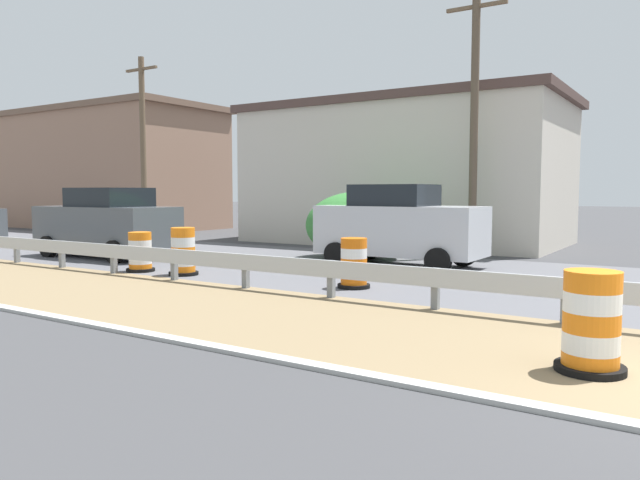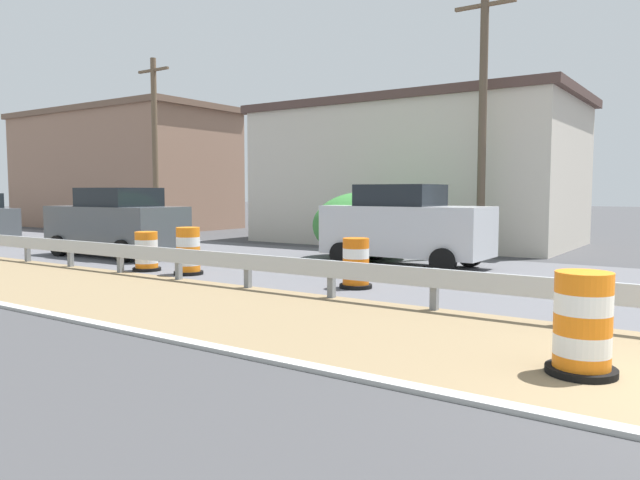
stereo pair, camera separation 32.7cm
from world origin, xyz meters
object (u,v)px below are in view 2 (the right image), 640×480
Objects in this scene: traffic_barrel_close at (356,266)px; traffic_barrel_far at (147,253)px; traffic_barrel_nearest at (582,328)px; car_lead_near_lane at (116,222)px; car_distant_a at (405,226)px; utility_pole_mid at (155,145)px; traffic_barrel_mid at (188,253)px; utility_pole_near at (483,120)px.

traffic_barrel_far is (-0.64, 5.70, -0.02)m from traffic_barrel_close.
traffic_barrel_far is (2.99, 10.74, -0.07)m from traffic_barrel_nearest.
car_lead_near_lane is 8.81m from car_distant_a.
utility_pole_mid is at bearing 64.18° from traffic_barrel_close.
traffic_barrel_mid is 0.25× the size of car_lead_near_lane.
traffic_barrel_close is at bearing -115.82° from utility_pole_mid.
traffic_barrel_close is 0.24× the size of car_distant_a.
traffic_barrel_mid is at bearing 71.66° from traffic_barrel_nearest.
car_distant_a is at bearing -39.79° from traffic_barrel_mid.
utility_pole_near is at bearing -37.67° from traffic_barrel_far.
traffic_barrel_nearest is 0.25× the size of car_lead_near_lane.
car_distant_a is (7.40, 5.80, 0.57)m from traffic_barrel_nearest.
utility_pole_near is (7.46, -4.49, 3.57)m from traffic_barrel_mid.
car_distant_a is at bearing 11.43° from traffic_barrel_close.
traffic_barrel_close is 16.01m from utility_pole_mid.
traffic_barrel_close is 5.74m from traffic_barrel_far.
traffic_barrel_mid is at bearing -85.05° from traffic_barrel_far.
traffic_barrel_nearest is at bearing -105.56° from traffic_barrel_far.
traffic_barrel_far is at bearing 152.59° from car_lead_near_lane.
traffic_barrel_mid reaches higher than traffic_barrel_close.
car_distant_a is 13.94m from utility_pole_mid.
utility_pole_near is at bearing 24.84° from traffic_barrel_nearest.
traffic_barrel_nearest is 1.14× the size of traffic_barrel_far.
traffic_barrel_nearest is at bearing -118.65° from utility_pole_mid.
car_distant_a is (4.30, -3.58, 0.57)m from traffic_barrel_mid.
car_lead_near_lane is at bearing -139.36° from utility_pole_mid.
traffic_barrel_nearest is at bearing -155.16° from utility_pole_near.
traffic_barrel_close is 9.23m from car_lead_near_lane.
utility_pole_near is at bearing -148.70° from car_lead_near_lane.
traffic_barrel_mid is 0.26× the size of car_distant_a.
traffic_barrel_mid is at bearing 148.97° from utility_pole_near.
traffic_barrel_mid is 5.62m from car_distant_a.
car_lead_near_lane is (4.70, 14.18, 0.54)m from traffic_barrel_nearest.
car_lead_near_lane is (1.60, 4.81, 0.53)m from traffic_barrel_mid.
utility_pole_mid is at bearing 53.00° from traffic_barrel_mid.
car_lead_near_lane reaches higher than traffic_barrel_nearest.
traffic_barrel_close is at bearing 172.37° from car_lead_near_lane.
traffic_barrel_mid is at bearing -127.00° from utility_pole_mid.
utility_pole_mid is at bearing 90.50° from utility_pole_near.
traffic_barrel_nearest is at bearing -125.79° from traffic_barrel_close.
traffic_barrel_mid is 5.09m from car_lead_near_lane.
traffic_barrel_close is at bearing -83.59° from traffic_barrel_far.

